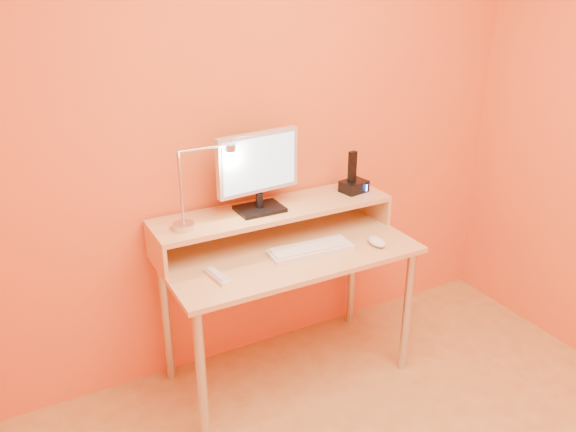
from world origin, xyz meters
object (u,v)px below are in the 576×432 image
monitor_panel (258,163)px  mouse (377,242)px  lamp_base (184,226)px  phone_dock (354,186)px  remote_control (217,276)px  keyboard (311,250)px

monitor_panel → mouse: 0.68m
lamp_base → phone_dock: size_ratio=0.77×
monitor_panel → remote_control: 0.57m
mouse → phone_dock: bearing=79.5°
lamp_base → keyboard: (0.55, -0.19, -0.16)m
lamp_base → mouse: 0.92m
monitor_panel → phone_dock: size_ratio=3.24×
phone_dock → mouse: bearing=-112.6°
keyboard → monitor_panel: bearing=127.6°
keyboard → remote_control: size_ratio=2.44×
lamp_base → remote_control: size_ratio=0.61×
monitor_panel → remote_control: monitor_panel is taller
keyboard → mouse: bearing=-11.9°
phone_dock → remote_control: phone_dock is taller
lamp_base → monitor_panel: bearing=5.9°
keyboard → mouse: 0.33m
monitor_panel → remote_control: size_ratio=2.55×
phone_dock → keyboard: size_ratio=0.32×
monitor_panel → keyboard: (0.16, -0.23, -0.39)m
lamp_base → keyboard: 0.60m
keyboard → mouse: mouse is taller
phone_dock → mouse: size_ratio=1.11×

